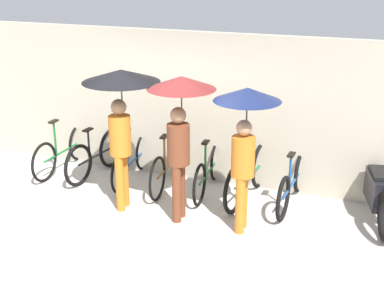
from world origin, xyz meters
TOP-DOWN VIEW (x-y plane):
  - ground_plane at (0.00, 0.00)m, footprint 30.00×30.00m
  - back_wall at (0.00, 2.14)m, footprint 13.30×0.12m
  - parked_bicycle_0 at (-2.03, 1.66)m, footprint 0.44×1.78m
  - parked_bicycle_1 at (-1.36, 1.63)m, footprint 0.44×1.66m
  - parked_bicycle_2 at (-0.68, 1.67)m, footprint 0.44×1.70m
  - parked_bicycle_3 at (-0.00, 1.65)m, footprint 0.44×1.79m
  - parked_bicycle_4 at (0.68, 1.68)m, footprint 0.44×1.70m
  - parked_bicycle_5 at (1.36, 1.63)m, footprint 0.44×1.84m
  - parked_bicycle_6 at (2.04, 1.65)m, footprint 0.44×1.76m
  - pedestrian_leading at (-0.35, 0.76)m, footprint 1.13×1.13m
  - pedestrian_center at (0.59, 0.71)m, footprint 0.96×0.96m
  - pedestrian_trailing at (1.51, 0.70)m, footprint 0.91×0.91m
  - motorcycle at (3.26, 1.66)m, footprint 0.72×2.04m

SIDE VIEW (x-z plane):
  - ground_plane at x=0.00m, z-range 0.00..0.00m
  - parked_bicycle_6 at x=2.04m, z-range -0.14..0.84m
  - parked_bicycle_4 at x=0.68m, z-range -0.17..0.89m
  - parked_bicycle_2 at x=-0.68m, z-range -0.20..0.91m
  - parked_bicycle_0 at x=-2.03m, z-range -0.13..0.86m
  - parked_bicycle_1 at x=-1.36m, z-range -0.16..0.90m
  - parked_bicycle_3 at x=0.00m, z-range -0.16..0.91m
  - parked_bicycle_5 at x=1.36m, z-range -0.10..0.89m
  - motorcycle at x=3.26m, z-range -0.06..0.87m
  - back_wall at x=0.00m, z-range 0.00..2.50m
  - pedestrian_trailing at x=1.51m, z-range 0.53..2.54m
  - pedestrian_center at x=0.59m, z-range 0.57..2.66m
  - pedestrian_leading at x=-0.35m, z-range 0.65..2.75m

